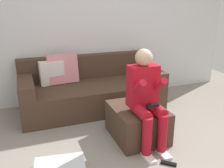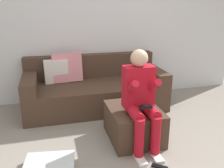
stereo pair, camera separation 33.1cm
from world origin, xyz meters
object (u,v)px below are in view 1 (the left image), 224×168
object	(u,v)px
remote_near_ottoman	(169,164)
ottoman	(137,122)
couch_sectional	(90,90)
person_seated	(146,95)

from	to	relation	value
remote_near_ottoman	ottoman	bearing A→B (deg)	135.19
couch_sectional	ottoman	world-z (taller)	couch_sectional
ottoman	remote_near_ottoman	world-z (taller)	ottoman
person_seated	remote_near_ottoman	world-z (taller)	person_seated
couch_sectional	person_seated	bearing A→B (deg)	-76.71
ottoman	person_seated	xyz separation A→B (m)	(0.01, -0.19, 0.43)
remote_near_ottoman	person_seated	bearing A→B (deg)	136.38
person_seated	ottoman	bearing A→B (deg)	92.88
couch_sectional	ottoman	xyz separation A→B (m)	(0.30, -1.14, -0.10)
person_seated	remote_near_ottoman	xyz separation A→B (m)	(0.06, -0.46, -0.63)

